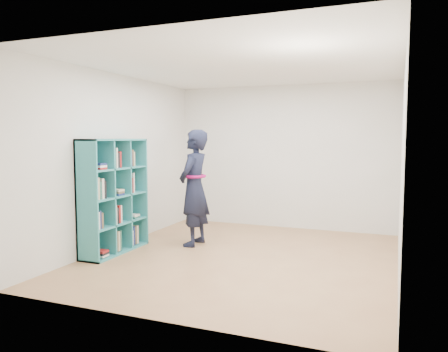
% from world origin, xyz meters
% --- Properties ---
extents(floor, '(4.50, 4.50, 0.00)m').
position_xyz_m(floor, '(0.00, 0.00, 0.00)').
color(floor, '#9A6A46').
rests_on(floor, ground).
extents(ceiling, '(4.50, 4.50, 0.00)m').
position_xyz_m(ceiling, '(0.00, 0.00, 2.60)').
color(ceiling, white).
rests_on(ceiling, wall_back).
extents(wall_left, '(0.02, 4.50, 2.60)m').
position_xyz_m(wall_left, '(-2.00, 0.00, 1.30)').
color(wall_left, silver).
rests_on(wall_left, floor).
extents(wall_right, '(0.02, 4.50, 2.60)m').
position_xyz_m(wall_right, '(2.00, 0.00, 1.30)').
color(wall_right, silver).
rests_on(wall_right, floor).
extents(wall_back, '(4.00, 0.02, 2.60)m').
position_xyz_m(wall_back, '(0.00, 2.25, 1.30)').
color(wall_back, silver).
rests_on(wall_back, floor).
extents(wall_front, '(4.00, 0.02, 2.60)m').
position_xyz_m(wall_front, '(0.00, -2.25, 1.30)').
color(wall_front, silver).
rests_on(wall_front, floor).
extents(bookshelf, '(0.36, 1.23, 1.63)m').
position_xyz_m(bookshelf, '(-1.84, -0.38, 0.79)').
color(bookshelf, teal).
rests_on(bookshelf, floor).
extents(person, '(0.43, 0.65, 1.77)m').
position_xyz_m(person, '(-0.92, 0.41, 0.89)').
color(person, black).
rests_on(person, floor).
extents(smartphone, '(0.04, 0.10, 0.12)m').
position_xyz_m(smartphone, '(-1.07, 0.51, 1.00)').
color(smartphone, silver).
rests_on(smartphone, person).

